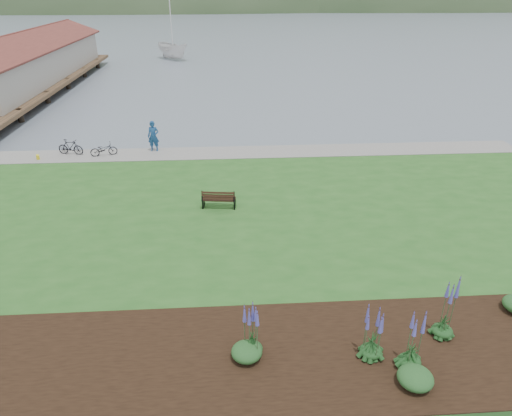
{
  "coord_description": "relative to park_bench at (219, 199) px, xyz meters",
  "views": [
    {
      "loc": [
        -0.83,
        -19.23,
        9.75
      ],
      "look_at": [
        0.28,
        -2.42,
        1.3
      ],
      "focal_mm": 32.0,
      "sensor_mm": 36.0,
      "label": 1
    }
  ],
  "objects": [
    {
      "name": "echium_1",
      "position": [
        6.56,
        -8.83,
        0.47
      ],
      "size": [
        0.62,
        0.62,
        2.33
      ],
      "color": "#163D19",
      "rests_on": "garden_bed"
    },
    {
      "name": "echium_5",
      "position": [
        4.24,
        -9.49,
        0.33
      ],
      "size": [
        0.62,
        0.62,
        1.79
      ],
      "color": "#163D19",
      "rests_on": "garden_bed"
    },
    {
      "name": "echium_0",
      "position": [
        5.17,
        -9.93,
        0.31
      ],
      "size": [
        0.62,
        0.62,
        1.97
      ],
      "color": "#163D19",
      "rests_on": "garden_bed"
    },
    {
      "name": "ground",
      "position": [
        1.29,
        0.51,
        -0.86
      ],
      "size": [
        600.0,
        600.0,
        0.0
      ],
      "primitive_type": "plane",
      "color": "slate",
      "rests_on": "ground"
    },
    {
      "name": "person",
      "position": [
        -3.96,
        8.01,
        0.63
      ],
      "size": [
        0.85,
        0.62,
        2.18
      ],
      "primitive_type": "imported",
      "rotation": [
        0.0,
        0.0,
        -0.1
      ],
      "color": "navy",
      "rests_on": "lawn"
    },
    {
      "name": "shoreline_path",
      "position": [
        1.29,
        7.41,
        -0.45
      ],
      "size": [
        34.0,
        2.2,
        0.03
      ],
      "primitive_type": "cube",
      "color": "gray",
      "rests_on": "lawn"
    },
    {
      "name": "bicycle_b",
      "position": [
        -8.84,
        7.71,
        0.01
      ],
      "size": [
        0.79,
        1.62,
        0.94
      ],
      "primitive_type": "imported",
      "rotation": [
        0.0,
        0.0,
        1.34
      ],
      "color": "black",
      "rests_on": "lawn"
    },
    {
      "name": "pier_pavilion",
      "position": [
        -18.71,
        28.03,
        1.78
      ],
      "size": [
        8.0,
        36.0,
        5.4
      ],
      "color": "#4C3826",
      "rests_on": "ground"
    },
    {
      "name": "shrub_0",
      "position": [
        0.83,
        -9.36,
        -0.21
      ],
      "size": [
        0.86,
        0.86,
        0.43
      ],
      "primitive_type": "ellipsoid",
      "color": "#1E4C21",
      "rests_on": "garden_bed"
    },
    {
      "name": "garden_bed",
      "position": [
        4.29,
        -9.29,
        -0.44
      ],
      "size": [
        24.0,
        4.4,
        0.04
      ],
      "primitive_type": "cube",
      "color": "black",
      "rests_on": "lawn"
    },
    {
      "name": "lawn",
      "position": [
        1.29,
        -1.49,
        -0.66
      ],
      "size": [
        34.0,
        20.0,
        0.4
      ],
      "primitive_type": "cube",
      "color": "#24591F",
      "rests_on": "ground"
    },
    {
      "name": "shrub_1",
      "position": [
        5.07,
        -10.57,
        -0.19
      ],
      "size": [
        0.92,
        0.92,
        0.46
      ],
      "primitive_type": "ellipsoid",
      "color": "#1E4C21",
      "rests_on": "garden_bed"
    },
    {
      "name": "pannier",
      "position": [
        -10.53,
        6.99,
        -0.32
      ],
      "size": [
        0.26,
        0.31,
        0.28
      ],
      "primitive_type": "cube",
      "rotation": [
        0.0,
        0.0,
        0.4
      ],
      "color": "yellow",
      "rests_on": "lawn"
    },
    {
      "name": "park_bench",
      "position": [
        0.0,
        0.0,
        0.0
      ],
      "size": [
        1.56,
        0.79,
        0.93
      ],
      "rotation": [
        0.0,
        0.0,
        -0.13
      ],
      "color": "black",
      "rests_on": "lawn"
    },
    {
      "name": "sailboat",
      "position": [
        -6.49,
        46.65,
        -0.86
      ],
      "size": [
        14.27,
        14.29,
        26.49
      ],
      "primitive_type": "imported",
      "rotation": [
        0.0,
        0.0,
        0.69
      ],
      "color": "silver",
      "rests_on": "ground"
    },
    {
      "name": "far_hillside",
      "position": [
        21.29,
        170.51,
        -0.86
      ],
      "size": [
        580.0,
        80.0,
        38.0
      ],
      "primitive_type": null,
      "color": "#314C2B",
      "rests_on": "ground"
    },
    {
      "name": "echium_4",
      "position": [
        0.97,
        -9.18,
        0.42
      ],
      "size": [
        0.62,
        0.62,
        1.98
      ],
      "color": "#163D19",
      "rests_on": "garden_bed"
    },
    {
      "name": "bicycle_a",
      "position": [
        -6.83,
        7.37,
        -0.06
      ],
      "size": [
        0.93,
        1.63,
        0.81
      ],
      "primitive_type": "imported",
      "rotation": [
        0.0,
        0.0,
        1.85
      ],
      "color": "black",
      "rests_on": "lawn"
    }
  ]
}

